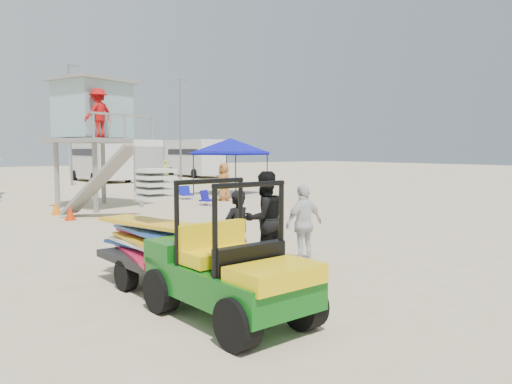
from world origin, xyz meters
TOP-DOWN VIEW (x-y plane):
  - ground at (0.00, 0.00)m, footprint 140.00×140.00m
  - utility_cart at (-3.30, -1.48)m, footprint 1.40×2.58m
  - surf_trailer at (-3.29, 0.86)m, footprint 1.47×2.56m
  - man_left at (-1.78, 0.56)m, footprint 0.64×0.47m
  - man_mid at (-0.93, 0.81)m, footprint 1.00×0.81m
  - man_right at (-0.08, 0.56)m, footprint 0.98×0.43m
  - lifeguard_tower at (-0.10, 13.13)m, footprint 4.09×4.09m
  - canopy_blue at (7.72, 14.93)m, footprint 3.72×3.72m
  - cone_near at (-2.08, 10.03)m, footprint 0.34×0.34m
  - cone_far at (-2.07, 11.78)m, footprint 0.34×0.34m
  - beach_chair_b at (3.99, 11.29)m, footprint 0.71×0.78m
  - beach_chair_c at (4.57, 14.13)m, footprint 0.59×0.64m
  - rv_mid_right at (6.00, 29.99)m, footprint 2.64×7.00m
  - rv_far_right at (15.00, 31.49)m, footprint 2.64×6.60m
  - light_pole_left at (3.00, 27.00)m, footprint 0.14×0.14m
  - light_pole_right at (12.00, 28.50)m, footprint 0.14×0.14m
  - distant_beachgoers at (0.19, 17.88)m, footprint 16.06×14.46m

SIDE VIEW (x-z plane):
  - ground at x=0.00m, z-range 0.00..0.00m
  - cone_near at x=-2.08m, z-range 0.00..0.50m
  - cone_far at x=-2.07m, z-range 0.00..0.50m
  - beach_chair_b at x=3.99m, z-range -0.01..0.63m
  - beach_chair_c at x=4.57m, z-range -0.01..0.63m
  - man_left at x=-1.78m, z-range 0.00..1.61m
  - man_right at x=-0.08m, z-range 0.00..1.66m
  - distant_beachgoers at x=0.19m, z-range -0.01..1.76m
  - utility_cart at x=-3.30m, z-range -0.07..1.85m
  - surf_trailer at x=-3.29m, z-range -0.21..2.03m
  - man_mid at x=-0.93m, z-range 0.00..1.94m
  - rv_far_right at x=15.00m, z-range 0.17..3.42m
  - rv_mid_right at x=6.00m, z-range 0.17..3.42m
  - canopy_blue at x=7.72m, z-range 1.15..4.54m
  - lifeguard_tower at x=-0.10m, z-range 1.25..6.34m
  - light_pole_left at x=3.00m, z-range 0.00..8.00m
  - light_pole_right at x=12.00m, z-range 0.00..8.00m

